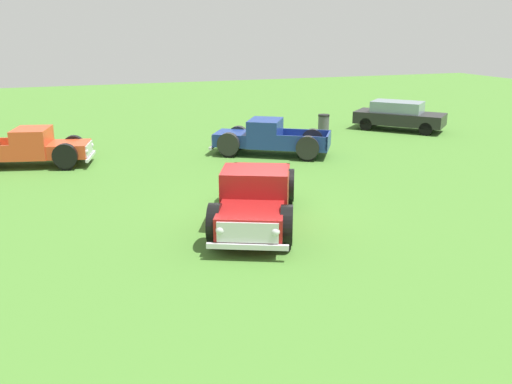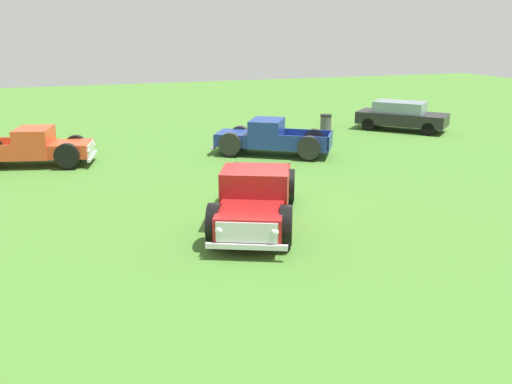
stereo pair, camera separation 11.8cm
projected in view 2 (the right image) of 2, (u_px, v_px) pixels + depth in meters
ground_plane at (259, 212)px, 16.51m from camera, size 80.00×80.00×0.00m
pickup_truck_foreground at (255, 200)px, 15.03m from camera, size 3.89×5.64×1.63m
pickup_truck_behind_left at (265, 138)px, 23.67m from camera, size 5.15×4.13×1.52m
pickup_truck_behind_right at (37, 148)px, 21.80m from camera, size 5.19×2.89×1.50m
sedan_distant_a at (401, 115)px, 29.17m from camera, size 4.46×4.62×1.52m
trash_can at (326, 124)px, 28.61m from camera, size 0.59×0.59×0.95m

